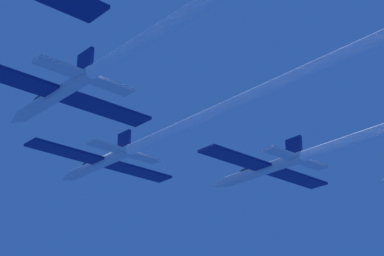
{
  "coord_description": "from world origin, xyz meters",
  "views": [
    {
      "loc": [
        -31.8,
        -48.47,
        -20.07
      ],
      "look_at": [
        -0.12,
        -13.04,
        0.08
      ],
      "focal_mm": 62.17,
      "sensor_mm": 36.0,
      "label": 1
    }
  ],
  "objects": [
    {
      "name": "jet_lead",
      "position": [
        0.06,
        -18.4,
        0.7
      ],
      "size": [
        14.9,
        57.83,
        2.47
      ],
      "color": "silver"
    },
    {
      "name": "jet_left_wing",
      "position": [
        -11.18,
        -26.04,
        0.04
      ],
      "size": [
        14.9,
        50.65,
        2.47
      ],
      "color": "silver"
    }
  ]
}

